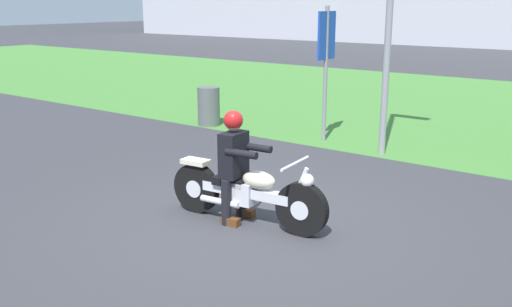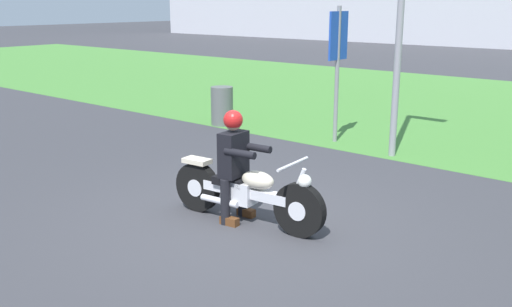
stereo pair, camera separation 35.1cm
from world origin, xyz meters
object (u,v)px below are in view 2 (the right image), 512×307
motorcycle_lead (246,192)px  trash_can (222,106)px  rider_lead (235,157)px  sign_banner (338,53)px

motorcycle_lead → trash_can: (-4.26, 4.12, 0.03)m
rider_lead → motorcycle_lead: bearing=-0.8°
trash_can → sign_banner: size_ratio=0.33×
rider_lead → trash_can: 5.83m
motorcycle_lead → rider_lead: (-0.17, -0.01, 0.42)m
rider_lead → trash_can: size_ratio=1.64×
motorcycle_lead → sign_banner: 4.80m
trash_can → motorcycle_lead: bearing=-44.0°
trash_can → sign_banner: sign_banner is taller
motorcycle_lead → sign_banner: size_ratio=0.84×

